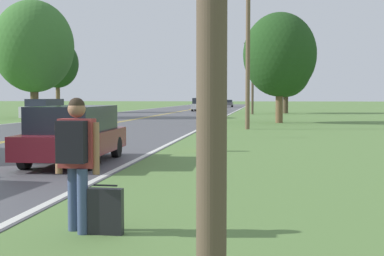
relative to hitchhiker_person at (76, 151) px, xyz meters
The scene contains 14 objects.
hitchhiker_person is the anchor object (origin of this frame).
suitcase 0.88m from the hitchhiker_person, ahead, with size 0.46×0.14×0.65m.
fire_hydrant 10.68m from the hitchhiker_person, 87.46° to the left, with size 0.48×0.32×0.88m.
traffic_sign 16.37m from the hitchhiker_person, 88.28° to the left, with size 0.60×0.10×2.35m.
utility_pole_midground 23.12m from the hitchhiker_person, 86.28° to the left, with size 1.80×0.24×9.84m.
utility_pole_far 48.06m from the hitchhiker_person, 88.62° to the left, with size 1.80×0.24×7.78m.
tree_left_verge 55.22m from the hitchhiker_person, 112.11° to the left, with size 4.69×4.69×8.17m.
tree_mid_treeline 51.73m from the hitchhiker_person, 84.88° to the left, with size 5.32×5.32×7.86m.
tree_right_cluster 30.55m from the hitchhiker_person, 83.60° to the left, with size 4.94×4.94×7.46m.
tree_far_back 39.81m from the hitchhiker_person, 114.96° to the left, with size 6.64×6.64×9.78m.
car_maroon_van_approaching 7.55m from the hitchhiker_person, 110.37° to the left, with size 1.96×4.53×1.53m.
car_white_suv_mid_near 32.87m from the hitchhiker_person, 113.86° to the left, with size 1.89×4.58×1.62m.
car_silver_hatchback_mid_far 58.62m from the hitchhiker_person, 95.30° to the left, with size 1.90×4.04×1.62m.
car_dark_grey_sedan_receding 85.22m from the hitchhiker_person, 92.65° to the left, with size 1.80×4.24×1.25m.
Camera 1 is at (10.11, -4.07, 1.78)m, focal length 50.00 mm.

